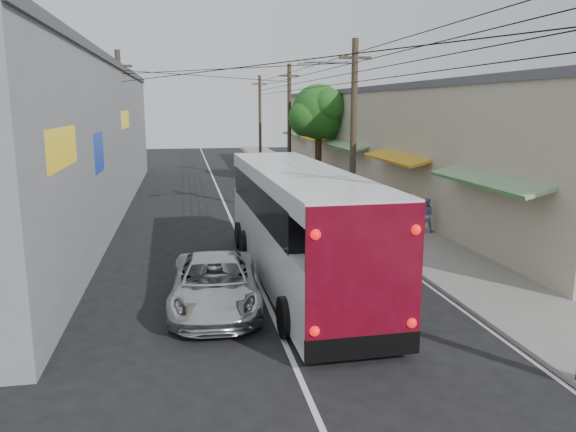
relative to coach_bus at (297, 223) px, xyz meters
name	(u,v)px	position (x,y,z in m)	size (l,w,h in m)	color
ground	(293,362)	(-1.20, -5.49, -1.76)	(120.00, 120.00, 0.00)	black
sidewalk	(337,197)	(5.30, 14.51, -1.70)	(3.00, 80.00, 0.12)	slate
building_right	(401,140)	(9.79, 16.51, 1.39)	(7.09, 40.00, 6.25)	#AFA68B
building_left	(46,139)	(-9.70, 12.50, 1.89)	(7.20, 36.00, 7.25)	gray
utility_poles	(278,126)	(1.93, 14.83, 2.37)	(11.80, 45.28, 8.00)	#473828
street_tree	(320,114)	(5.67, 20.52, 2.91)	(4.40, 4.00, 6.60)	#3F2B19
coach_bus	(297,223)	(0.00, 0.00, 0.00)	(2.96, 11.88, 3.40)	white
jeepney	(215,284)	(-2.60, -2.04, -1.09)	(2.24, 4.85, 1.35)	silver
parked_suv	(336,205)	(3.40, 8.04, -0.97)	(2.23, 5.49, 1.59)	gray
parked_car_mid	(281,178)	(2.60, 17.87, -0.97)	(1.87, 4.65, 1.59)	#2A2A2F
parked_car_far	(283,173)	(3.40, 21.51, -1.10)	(1.41, 4.05, 1.34)	black
pedestrian_near	(412,215)	(5.60, 4.58, -0.82)	(0.60, 0.39, 1.65)	pink
pedestrian_far	(426,215)	(6.40, 5.02, -0.94)	(0.69, 0.53, 1.41)	#889DC6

